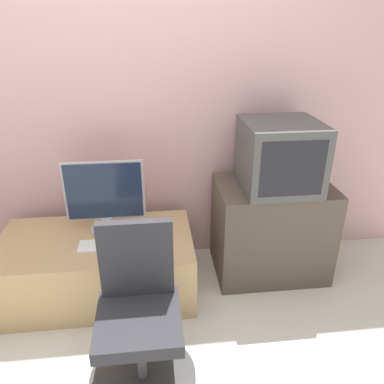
# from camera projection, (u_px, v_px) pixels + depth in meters

# --- Properties ---
(wall_back) EXTENTS (4.40, 0.05, 2.60)m
(wall_back) POSITION_uv_depth(u_px,v_px,m) (127.00, 88.00, 2.49)
(wall_back) COLOR #CC9EA3
(wall_back) RESTS_ON ground_plane
(desk) EXTENTS (1.26, 0.68, 0.42)m
(desk) POSITION_uv_depth(u_px,v_px,m) (98.00, 266.00, 2.52)
(desk) COLOR tan
(desk) RESTS_ON ground_plane
(side_stand) EXTENTS (0.79, 0.53, 0.69)m
(side_stand) POSITION_uv_depth(u_px,v_px,m) (271.00, 229.00, 2.70)
(side_stand) COLOR #4C4238
(side_stand) RESTS_ON ground_plane
(main_monitor) EXTENTS (0.51, 0.23, 0.49)m
(main_monitor) POSITION_uv_depth(u_px,v_px,m) (105.00, 197.00, 2.43)
(main_monitor) COLOR #B2B2B7
(main_monitor) RESTS_ON desk
(keyboard) EXTENTS (0.31, 0.14, 0.01)m
(keyboard) POSITION_uv_depth(u_px,v_px,m) (104.00, 245.00, 2.35)
(keyboard) COLOR white
(keyboard) RESTS_ON desk
(mouse) EXTENTS (0.06, 0.04, 0.03)m
(mouse) POSITION_uv_depth(u_px,v_px,m) (137.00, 245.00, 2.34)
(mouse) COLOR #4C4C51
(mouse) RESTS_ON desk
(crt_tv) EXTENTS (0.49, 0.49, 0.45)m
(crt_tv) POSITION_uv_depth(u_px,v_px,m) (280.00, 156.00, 2.43)
(crt_tv) COLOR #474747
(crt_tv) RESTS_ON side_stand
(office_chair) EXTENTS (0.56, 0.56, 0.85)m
(office_chair) POSITION_uv_depth(u_px,v_px,m) (140.00, 324.00, 1.87)
(office_chair) COLOR #333333
(office_chair) RESTS_ON ground_plane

